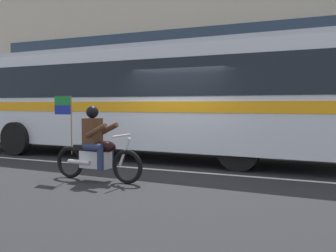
% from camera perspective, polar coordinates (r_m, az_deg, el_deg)
% --- Properties ---
extents(ground_plane, '(60.00, 60.00, 0.00)m').
position_cam_1_polar(ground_plane, '(10.06, 1.52, -5.95)').
color(ground_plane, black).
extents(sidewalk_curb, '(28.00, 3.80, 0.15)m').
position_cam_1_polar(sidewalk_curb, '(14.85, 9.23, -2.74)').
color(sidewalk_curb, '#A39E93').
rests_on(sidewalk_curb, ground_plane).
extents(lane_center_stripe, '(26.60, 0.14, 0.01)m').
position_cam_1_polar(lane_center_stripe, '(9.52, 0.10, -6.45)').
color(lane_center_stripe, silver).
rests_on(lane_center_stripe, ground_plane).
extents(transit_bus, '(12.23, 3.06, 3.22)m').
position_cam_1_polar(transit_bus, '(11.80, -4.21, 4.57)').
color(transit_bus, silver).
rests_on(transit_bus, ground_plane).
extents(motorcycle_with_rider, '(2.20, 0.64, 1.78)m').
position_cam_1_polar(motorcycle_with_rider, '(8.31, -10.37, -3.30)').
color(motorcycle_with_rider, black).
rests_on(motorcycle_with_rider, ground_plane).
extents(fire_hydrant, '(0.22, 0.30, 0.75)m').
position_cam_1_polar(fire_hydrant, '(16.22, -8.71, -0.67)').
color(fire_hydrant, gold).
rests_on(fire_hydrant, sidewalk_curb).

